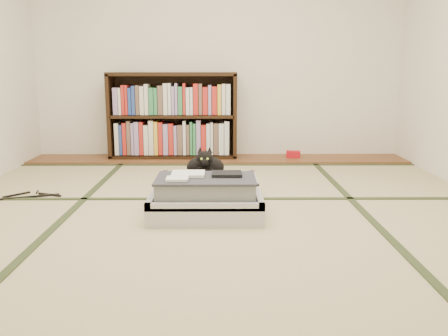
{
  "coord_description": "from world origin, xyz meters",
  "views": [
    {
      "loc": [
        0.03,
        -3.04,
        0.95
      ],
      "look_at": [
        0.05,
        0.35,
        0.25
      ],
      "focal_mm": 38.0,
      "sensor_mm": 36.0,
      "label": 1
    }
  ],
  "objects": [
    {
      "name": "suitcase",
      "position": [
        -0.07,
        0.17,
        0.1
      ],
      "size": [
        0.74,
        0.98,
        0.29
      ],
      "color": "#B6B7BB",
      "rests_on": "floor"
    },
    {
      "name": "hanger",
      "position": [
        -1.43,
        0.48,
        0.01
      ],
      "size": [
        0.44,
        0.27,
        0.01
      ],
      "color": "black",
      "rests_on": "floor"
    },
    {
      "name": "tatami_borders",
      "position": [
        0.0,
        0.49,
        0.0
      ],
      "size": [
        4.0,
        4.5,
        0.01
      ],
      "color": "#2D381E",
      "rests_on": "ground"
    },
    {
      "name": "cable_coil",
      "position": [
        0.09,
        0.5,
        0.15
      ],
      "size": [
        0.1,
        0.1,
        0.02
      ],
      "color": "white",
      "rests_on": "suitcase"
    },
    {
      "name": "wood_strip",
      "position": [
        0.0,
        2.0,
        0.01
      ],
      "size": [
        4.0,
        0.5,
        0.02
      ],
      "primitive_type": "cube",
      "color": "brown",
      "rests_on": "ground"
    },
    {
      "name": "bookcase",
      "position": [
        -0.49,
        2.07,
        0.45
      ],
      "size": [
        1.37,
        0.31,
        0.92
      ],
      "color": "black",
      "rests_on": "wood_strip"
    },
    {
      "name": "floor",
      "position": [
        0.0,
        0.0,
        0.0
      ],
      "size": [
        4.5,
        4.5,
        0.0
      ],
      "primitive_type": "plane",
      "color": "tan",
      "rests_on": "ground"
    },
    {
      "name": "cat",
      "position": [
        -0.09,
        0.46,
        0.24
      ],
      "size": [
        0.33,
        0.33,
        0.26
      ],
      "color": "black",
      "rests_on": "suitcase"
    },
    {
      "name": "red_item",
      "position": [
        0.81,
        2.03,
        0.06
      ],
      "size": [
        0.16,
        0.12,
        0.07
      ],
      "primitive_type": "cube",
      "rotation": [
        0.0,
        0.0,
        -0.19
      ],
      "color": "#B40E18",
      "rests_on": "wood_strip"
    }
  ]
}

